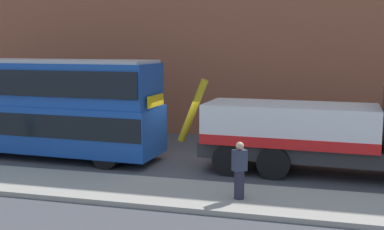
{
  "coord_description": "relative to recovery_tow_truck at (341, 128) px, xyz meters",
  "views": [
    {
      "loc": [
        5.16,
        -17.9,
        4.63
      ],
      "look_at": [
        0.46,
        -0.47,
        2.0
      ],
      "focal_mm": 44.81,
      "sensor_mm": 36.0,
      "label": 1
    }
  ],
  "objects": [
    {
      "name": "ground_plane",
      "position": [
        -5.91,
        0.49,
        -1.76
      ],
      "size": [
        120.0,
        120.0,
        0.0
      ],
      "primitive_type": "plane",
      "color": "#424247"
    },
    {
      "name": "near_kerb",
      "position": [
        -5.91,
        -3.71,
        -1.68
      ],
      "size": [
        60.0,
        2.8,
        0.15
      ],
      "primitive_type": "cube",
      "color": "gray",
      "rests_on": "ground_plane"
    },
    {
      "name": "recovery_tow_truck",
      "position": [
        0.0,
        0.0,
        0.0
      ],
      "size": [
        10.2,
        3.06,
        3.67
      ],
      "rotation": [
        0.0,
        0.0,
        -0.05
      ],
      "color": "#2D2D2D",
      "rests_on": "ground_plane"
    },
    {
      "name": "double_decker_bus",
      "position": [
        -12.33,
        0.02,
        0.47
      ],
      "size": [
        11.13,
        3.07,
        4.06
      ],
      "rotation": [
        0.0,
        0.0,
        -0.05
      ],
      "color": "#19479E",
      "rests_on": "ground_plane"
    },
    {
      "name": "pedestrian_bystander",
      "position": [
        -2.96,
        -3.89,
        -0.77
      ],
      "size": [
        0.48,
        0.45,
        1.71
      ],
      "rotation": [
        0.0,
        0.0,
        2.22
      ],
      "color": "#232333",
      "rests_on": "near_kerb"
    }
  ]
}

